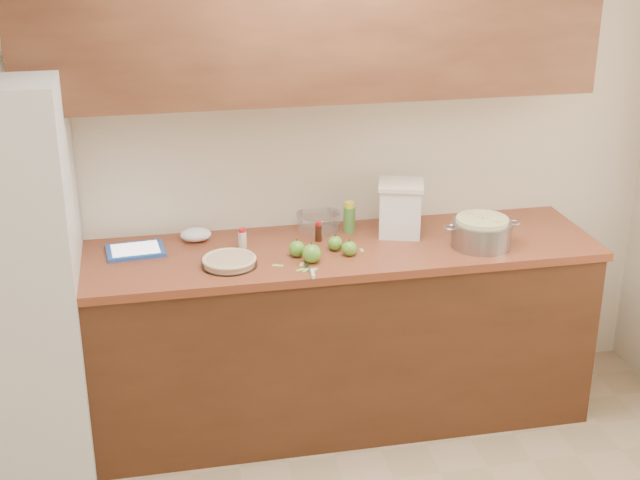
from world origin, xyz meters
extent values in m
plane|color=beige|center=(0.00, 1.80, 1.30)|extent=(3.60, 0.00, 3.60)
cube|color=#4B2615|center=(0.00, 1.48, 0.44)|extent=(2.60, 0.65, 0.88)
cube|color=brown|center=(0.00, 1.48, 0.90)|extent=(2.64, 0.68, 0.04)
cube|color=brown|center=(0.00, 1.63, 1.95)|extent=(2.60, 0.34, 0.70)
cylinder|color=silver|center=(-0.44, 1.35, 0.94)|extent=(0.25, 0.25, 0.03)
cylinder|color=#DDB98C|center=(-0.44, 1.35, 0.94)|extent=(0.23, 0.23, 0.03)
torus|color=#DDB98C|center=(-0.44, 1.35, 0.95)|extent=(0.24, 0.24, 0.02)
cylinder|color=gray|center=(0.75, 1.35, 0.98)|extent=(0.28, 0.28, 0.12)
torus|color=gray|center=(0.59, 1.35, 1.02)|extent=(0.07, 0.07, 0.01)
torus|color=gray|center=(0.90, 1.35, 1.02)|extent=(0.07, 0.07, 0.01)
cylinder|color=beige|center=(0.75, 1.35, 1.00)|extent=(0.24, 0.24, 0.13)
cube|color=white|center=(0.42, 1.58, 1.04)|extent=(0.25, 0.25, 0.24)
cube|color=beige|center=(0.42, 1.58, 1.17)|extent=(0.26, 0.26, 0.02)
cube|color=#214AA2|center=(-0.85, 1.59, 0.93)|extent=(0.28, 0.22, 0.02)
cube|color=white|center=(-0.85, 1.59, 0.94)|extent=(0.23, 0.18, 0.00)
cube|color=gray|center=(-0.10, 1.26, 0.92)|extent=(0.03, 0.09, 0.00)
cylinder|color=white|center=(-0.09, 1.17, 0.93)|extent=(0.03, 0.08, 0.02)
cylinder|color=#4C8C38|center=(0.18, 1.65, 0.98)|extent=(0.06, 0.06, 0.13)
cylinder|color=yellow|center=(0.18, 1.65, 1.06)|extent=(0.05, 0.05, 0.03)
cylinder|color=beige|center=(-0.35, 1.55, 0.96)|extent=(0.04, 0.04, 0.08)
cylinder|color=red|center=(-0.35, 1.55, 1.01)|extent=(0.03, 0.03, 0.02)
cylinder|color=black|center=(0.01, 1.56, 0.96)|extent=(0.03, 0.03, 0.08)
cylinder|color=red|center=(0.01, 1.56, 1.01)|extent=(0.03, 0.03, 0.02)
cylinder|color=silver|center=(0.04, 1.72, 0.96)|extent=(0.21, 0.21, 0.08)
torus|color=silver|center=(0.04, 1.72, 1.00)|extent=(0.22, 0.22, 0.01)
ellipsoid|color=white|center=(-0.56, 1.69, 0.95)|extent=(0.17, 0.15, 0.06)
sphere|color=#569628|center=(-0.12, 1.40, 0.96)|extent=(0.08, 0.08, 0.08)
cylinder|color=#3F2D19|center=(-0.12, 1.40, 1.00)|extent=(0.01, 0.01, 0.01)
sphere|color=#569628|center=(0.07, 1.43, 0.95)|extent=(0.07, 0.07, 0.07)
cylinder|color=#3F2D19|center=(0.07, 1.43, 1.00)|extent=(0.01, 0.01, 0.01)
sphere|color=#569628|center=(-0.07, 1.31, 0.96)|extent=(0.09, 0.09, 0.09)
cylinder|color=#3F2D19|center=(-0.07, 1.31, 1.01)|extent=(0.01, 0.01, 0.01)
sphere|color=#569628|center=(0.12, 1.36, 0.95)|extent=(0.07, 0.07, 0.07)
cylinder|color=#3F2D19|center=(0.12, 1.36, 0.99)|extent=(0.01, 0.01, 0.01)
cube|color=#90BD5C|center=(-0.08, 1.22, 0.92)|extent=(0.05, 0.05, 0.00)
cube|color=#90BD5C|center=(0.19, 1.40, 0.92)|extent=(0.02, 0.04, 0.00)
cube|color=#90BD5C|center=(-0.23, 1.31, 0.92)|extent=(0.05, 0.04, 0.00)
cube|color=#90BD5C|center=(-0.12, 1.30, 0.92)|extent=(0.03, 0.04, 0.00)
cube|color=#90BD5C|center=(-0.11, 1.23, 0.92)|extent=(0.04, 0.04, 0.00)
cube|color=#90BD5C|center=(-0.14, 1.24, 0.92)|extent=(0.04, 0.03, 0.00)
camera|label=1|loc=(-0.78, -2.31, 2.50)|focal=50.00mm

